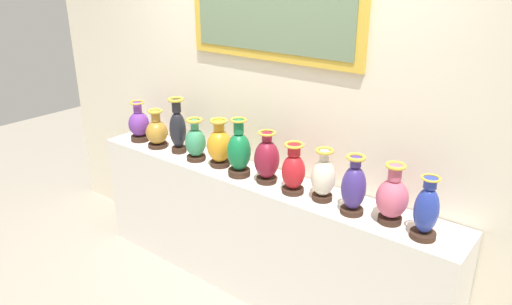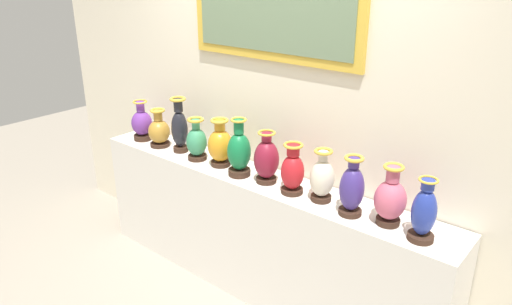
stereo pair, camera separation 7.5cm
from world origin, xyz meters
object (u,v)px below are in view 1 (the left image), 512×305
object	(u,v)px
vase_jade	(195,142)
vase_ivory	(323,177)
vase_onyx	(178,128)
vase_crimson	(293,171)
vase_burgundy	(267,159)
vase_indigo	(354,188)
vase_amber	(219,145)
vase_cobalt	(426,211)
vase_emerald	(239,152)
vase_rose	(392,198)
vase_violet	(139,124)
vase_ochre	(157,132)

from	to	relation	value
vase_jade	vase_ivory	distance (m)	1.08
vase_onyx	vase_crimson	distance (m)	1.10
vase_burgundy	vase_indigo	world-z (taller)	vase_indigo
vase_amber	vase_cobalt	distance (m)	1.53
vase_emerald	vase_ivory	bearing A→B (deg)	3.43
vase_jade	vase_crimson	xyz separation A→B (m)	(0.88, -0.01, 0.01)
vase_onyx	vase_cobalt	bearing A→B (deg)	-1.61
vase_onyx	vase_burgundy	world-z (taller)	vase_onyx
vase_amber	vase_indigo	bearing A→B (deg)	-2.36
vase_burgundy	vase_rose	size ratio (longest dim) A/B	0.99
vase_onyx	vase_jade	size ratio (longest dim) A/B	1.35
vase_jade	vase_ivory	world-z (taller)	vase_ivory
vase_crimson	vase_cobalt	xyz separation A→B (m)	(0.86, -0.02, 0.01)
vase_violet	vase_amber	xyz separation A→B (m)	(0.88, 0.02, 0.02)
vase_burgundy	vase_amber	bearing A→B (deg)	178.53
vase_amber	vase_rose	world-z (taller)	vase_rose
vase_cobalt	vase_rose	bearing A→B (deg)	167.69
vase_crimson	vase_amber	bearing A→B (deg)	177.11
vase_onyx	vase_indigo	size ratio (longest dim) A/B	1.19
vase_amber	vase_burgundy	world-z (taller)	vase_burgundy
vase_indigo	vase_crimson	bearing A→B (deg)	178.46
vase_indigo	vase_rose	world-z (taller)	vase_indigo
vase_onyx	vase_amber	distance (m)	0.44
vase_ivory	vase_emerald	bearing A→B (deg)	-176.57
vase_jade	vase_cobalt	size ratio (longest dim) A/B	0.90
vase_ochre	vase_burgundy	distance (m)	1.09
vase_emerald	vase_crimson	distance (m)	0.45
vase_onyx	vase_indigo	distance (m)	1.53
vase_indigo	vase_ivory	bearing A→B (deg)	169.70
vase_ochre	vase_ivory	bearing A→B (deg)	0.82
vase_ivory	vase_onyx	bearing A→B (deg)	179.77
vase_cobalt	vase_onyx	bearing A→B (deg)	178.39
vase_jade	vase_indigo	xyz separation A→B (m)	(1.31, -0.02, 0.03)
vase_emerald	vase_crimson	bearing A→B (deg)	1.14
vase_emerald	vase_jade	bearing A→B (deg)	178.18
vase_emerald	vase_cobalt	bearing A→B (deg)	-0.49
vase_crimson	vase_indigo	world-z (taller)	vase_indigo
vase_burgundy	vase_crimson	distance (m)	0.23
vase_burgundy	vase_indigo	size ratio (longest dim) A/B	0.98
vase_violet	vase_amber	size ratio (longest dim) A/B	0.94
vase_violet	vase_ivory	world-z (taller)	vase_ivory
vase_ochre	vase_ivory	xyz separation A→B (m)	(1.52, 0.02, 0.02)
vase_burgundy	vase_ivory	bearing A→B (deg)	1.01
vase_emerald	vase_indigo	distance (m)	0.87
vase_indigo	vase_rose	distance (m)	0.23
vase_jade	vase_crimson	distance (m)	0.88
vase_indigo	vase_rose	bearing A→B (deg)	9.54
vase_burgundy	vase_cobalt	world-z (taller)	same
vase_onyx	vase_crimson	xyz separation A→B (m)	(1.10, -0.04, -0.05)
vase_jade	vase_crimson	world-z (taller)	vase_crimson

